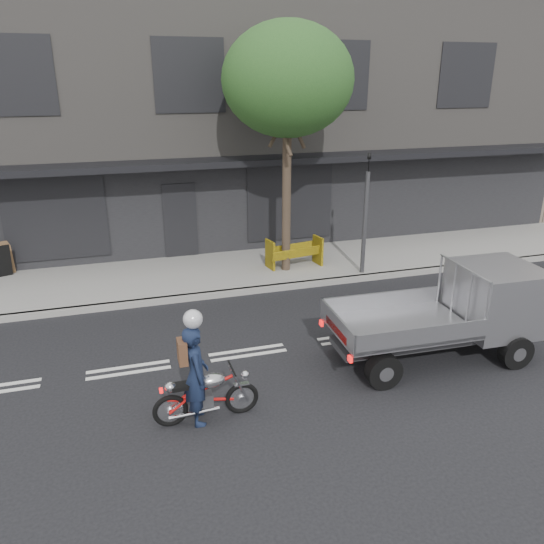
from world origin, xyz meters
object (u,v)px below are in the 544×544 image
(motorcycle, at_px, (206,394))
(rider, at_px, (196,375))
(traffic_light_pole, at_px, (365,221))
(flatbed_ute, at_px, (478,303))
(street_tree, at_px, (288,81))
(sandwich_board, at_px, (0,262))
(construction_barrier, at_px, (297,254))

(motorcycle, bearing_deg, rider, 179.10)
(rider, bearing_deg, traffic_light_pole, -47.05)
(rider, bearing_deg, flatbed_ute, -84.16)
(street_tree, relative_size, rider, 3.92)
(rider, bearing_deg, sandwich_board, 27.34)
(traffic_light_pole, distance_m, construction_barrier, 2.15)
(motorcycle, relative_size, sandwich_board, 1.92)
(motorcycle, height_order, flatbed_ute, flatbed_ute)
(construction_barrier, height_order, sandwich_board, sandwich_board)
(traffic_light_pole, height_order, flatbed_ute, traffic_light_pole)
(traffic_light_pole, xyz_separation_m, rider, (-5.55, -5.33, -0.79))
(rider, height_order, flatbed_ute, flatbed_ute)
(motorcycle, bearing_deg, sandwich_board, 118.19)
(street_tree, distance_m, sandwich_board, 9.17)
(sandwich_board, bearing_deg, construction_barrier, -32.03)
(construction_barrier, bearing_deg, street_tree, 171.00)
(street_tree, height_order, flatbed_ute, street_tree)
(motorcycle, relative_size, flatbed_ute, 0.42)
(traffic_light_pole, height_order, rider, traffic_light_pole)
(traffic_light_pole, distance_m, sandwich_board, 10.10)
(street_tree, bearing_deg, rider, -119.87)
(flatbed_ute, xyz_separation_m, sandwich_board, (-10.01, 7.11, -0.49))
(street_tree, xyz_separation_m, motorcycle, (-3.40, -6.18, -4.81))
(street_tree, distance_m, rider, 8.39)
(traffic_light_pole, height_order, sandwich_board, traffic_light_pole)
(street_tree, relative_size, sandwich_board, 7.26)
(motorcycle, distance_m, rider, 0.42)
(motorcycle, distance_m, flatbed_ute, 5.75)
(street_tree, relative_size, traffic_light_pole, 1.93)
(motorcycle, bearing_deg, flatbed_ute, 6.01)
(flatbed_ute, distance_m, sandwich_board, 12.29)
(rider, relative_size, flatbed_ute, 0.41)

